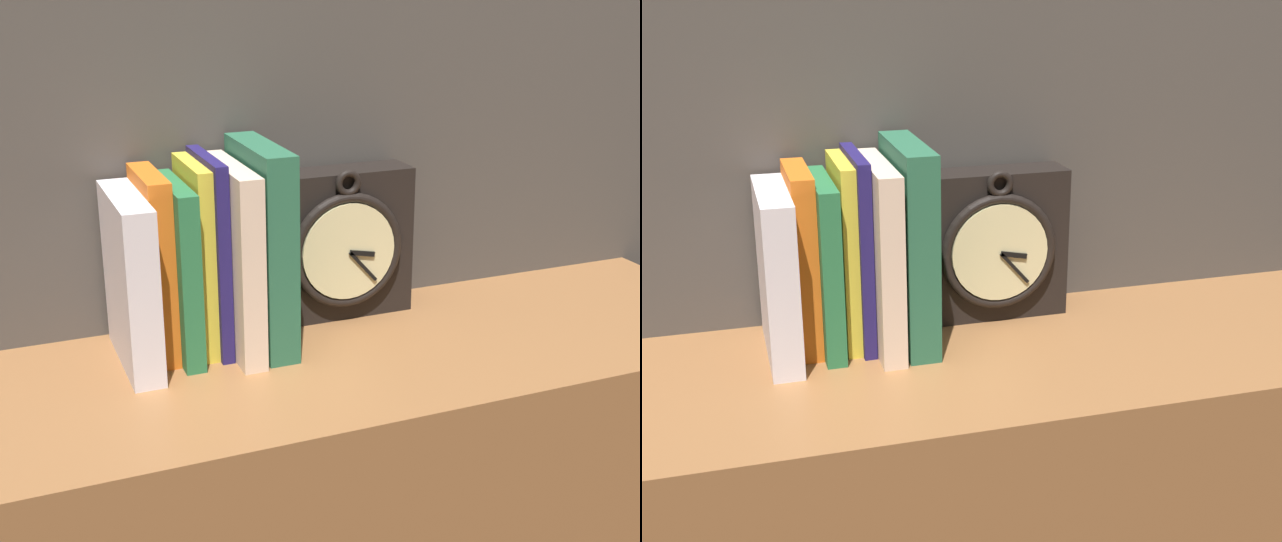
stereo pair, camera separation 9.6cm
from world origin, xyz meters
The scene contains 8 objects.
clock centered at (0.07, 0.12, 0.98)m, with size 0.18×0.07×0.19m.
book_slot0_white centered at (-0.19, 0.07, 0.99)m, with size 0.03×0.15×0.19m.
book_slot1_orange centered at (-0.16, 0.09, 0.99)m, with size 0.03×0.12×0.21m.
book_slot2_green centered at (-0.14, 0.08, 0.99)m, with size 0.02×0.14×0.20m.
book_slot3_yellow centered at (-0.11, 0.09, 1.00)m, with size 0.02×0.12×0.22m.
book_slot4_navy centered at (-0.10, 0.09, 1.00)m, with size 0.01×0.12×0.22m.
book_slot5_cream centered at (-0.08, 0.07, 1.00)m, with size 0.03×0.16×0.21m.
book_slot6_green centered at (-0.04, 0.07, 1.01)m, with size 0.04×0.15×0.23m.
Camera 1 is at (-0.34, -0.84, 1.32)m, focal length 50.00 mm.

